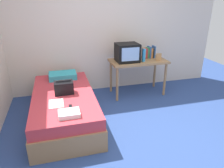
% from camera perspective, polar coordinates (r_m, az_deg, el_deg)
% --- Properties ---
extents(ground_plane, '(8.00, 8.00, 0.00)m').
position_cam_1_polar(ground_plane, '(3.22, 6.03, -14.51)').
color(ground_plane, '#2D4784').
extents(wall_back, '(5.20, 0.10, 2.60)m').
position_cam_1_polar(wall_back, '(4.53, -2.59, 14.45)').
color(wall_back, beige).
rests_on(wall_back, ground).
extents(bed, '(1.00, 2.00, 0.49)m').
position_cam_1_polar(bed, '(3.61, -12.86, -6.01)').
color(bed, '#9E754C').
rests_on(bed, ground).
extents(desk, '(1.16, 0.60, 0.74)m').
position_cam_1_polar(desk, '(4.39, 7.12, 5.27)').
color(desk, '#9E754C').
rests_on(desk, ground).
extents(tv, '(0.44, 0.39, 0.36)m').
position_cam_1_polar(tv, '(4.22, 4.18, 8.56)').
color(tv, black).
rests_on(tv, desk).
extents(water_bottle, '(0.07, 0.07, 0.26)m').
position_cam_1_polar(water_bottle, '(4.26, 8.66, 7.79)').
color(water_bottle, '#3399DB').
rests_on(water_bottle, desk).
extents(book_row, '(0.25, 0.16, 0.25)m').
position_cam_1_polar(book_row, '(4.56, 9.99, 8.43)').
color(book_row, '#CC7233').
rests_on(book_row, desk).
extents(picture_frame, '(0.11, 0.02, 0.15)m').
position_cam_1_polar(picture_frame, '(4.39, 12.62, 7.20)').
color(picture_frame, '#B27F4C').
rests_on(picture_frame, desk).
extents(pillow, '(0.51, 0.35, 0.11)m').
position_cam_1_polar(pillow, '(4.14, -13.29, 2.26)').
color(pillow, '#33A8B7').
rests_on(pillow, bed).
extents(handbag, '(0.30, 0.20, 0.23)m').
position_cam_1_polar(handbag, '(3.46, -13.00, -0.96)').
color(handbag, black).
rests_on(handbag, bed).
extents(magazine, '(0.21, 0.29, 0.01)m').
position_cam_1_polar(magazine, '(3.18, -14.97, -5.18)').
color(magazine, white).
rests_on(magazine, bed).
extents(remote_dark, '(0.04, 0.16, 0.02)m').
position_cam_1_polar(remote_dark, '(3.02, -11.22, -6.30)').
color(remote_dark, black).
rests_on(remote_dark, bed).
extents(folded_towel, '(0.28, 0.22, 0.06)m').
position_cam_1_polar(folded_towel, '(2.83, -11.62, -7.89)').
color(folded_towel, white).
rests_on(folded_towel, bed).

